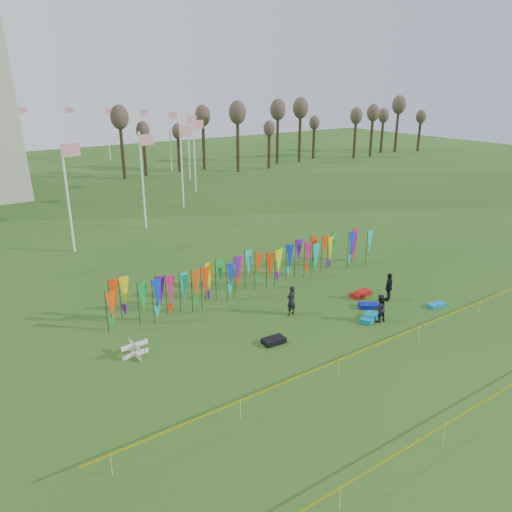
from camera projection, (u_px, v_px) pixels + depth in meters
ground at (343, 343)px, 23.91m from camera, size 160.00×160.00×0.00m
banner_row at (256, 266)px, 29.60m from camera, size 18.64×0.64×2.34m
caution_tape_near at (372, 347)px, 21.98m from camera, size 26.00×0.02×0.90m
caution_tape_far at (478, 406)px, 18.03m from camera, size 26.00×0.02×0.90m
tree_line at (293, 120)px, 73.07m from camera, size 53.92×1.92×7.84m
box_kite at (135, 350)px, 22.61m from camera, size 0.65×0.65×0.72m
person_left at (291, 300)px, 26.52m from camera, size 0.66×0.52×1.65m
person_mid at (379, 308)px, 25.77m from camera, size 0.78×0.54×1.51m
person_right at (389, 287)px, 28.23m from camera, size 1.11×0.89×1.66m
kite_bag_turquoise at (369, 318)px, 26.12m from camera, size 1.40×1.07×0.25m
kite_bag_blue at (369, 306)px, 27.55m from camera, size 1.26×1.12×0.24m
kite_bag_red at (361, 294)px, 29.07m from camera, size 1.39×0.77×0.24m
kite_bag_black at (274, 341)px, 23.86m from camera, size 1.13×0.70×0.25m
kite_bag_teal at (436, 305)px, 27.67m from camera, size 1.07×0.60×0.20m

